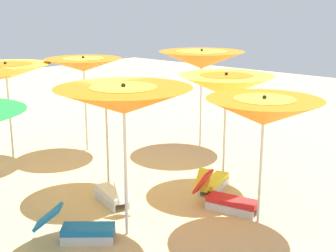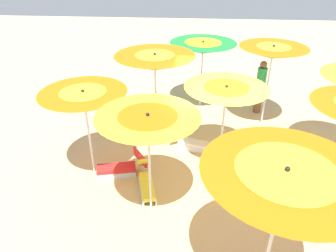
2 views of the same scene
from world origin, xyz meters
TOP-DOWN VIEW (x-y plane):
  - ground at (0.00, 0.00)m, footprint 35.44×35.44m
  - beach_umbrella_0 at (3.17, 0.42)m, footprint 2.11×2.11m
  - beach_umbrella_3 at (2.32, -1.21)m, footprint 1.91×1.91m
  - beach_umbrella_4 at (-0.06, 0.11)m, footprint 1.95×1.95m
  - beach_umbrella_5 at (-1.84, 1.25)m, footprint 2.12×2.12m
  - beach_umbrella_6 at (0.36, -3.48)m, footprint 2.20×2.20m
  - beach_umbrella_7 at (-1.63, -1.75)m, footprint 1.93×1.93m
  - beach_umbrella_8 at (-3.20, -0.59)m, footprint 1.92×1.92m
  - lounger_0 at (-1.80, -1.16)m, footprint 0.61×1.28m
  - lounger_1 at (-1.45, 1.89)m, footprint 1.18×1.13m
  - lounger_2 at (-2.52, -0.62)m, footprint 1.26×0.60m
  - lounger_3 at (-0.79, 0.62)m, footprint 1.19×0.62m

SIDE VIEW (x-z plane):
  - ground at x=0.00m, z-range -0.04..0.00m
  - lounger_0 at x=-1.80m, z-range -0.10..0.50m
  - lounger_3 at x=-0.79m, z-range -0.11..0.51m
  - lounger_2 at x=-2.52m, z-range -0.13..0.55m
  - lounger_1 at x=-1.45m, z-range -0.09..0.51m
  - beach_umbrella_4 at x=-0.06m, z-range 0.86..3.01m
  - beach_umbrella_8 at x=-3.20m, z-range 0.84..3.07m
  - beach_umbrella_7 at x=-1.63m, z-range 0.90..3.24m
  - beach_umbrella_0 at x=3.17m, z-range 0.95..3.32m
  - beach_umbrella_3 at x=2.32m, z-range 1.00..3.43m
  - beach_umbrella_5 at x=-1.84m, z-range 0.99..3.49m
  - beach_umbrella_6 at x=0.36m, z-range 1.02..3.60m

